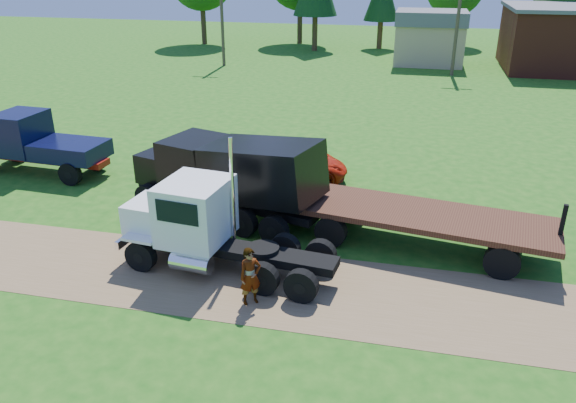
% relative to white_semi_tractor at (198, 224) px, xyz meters
% --- Properties ---
extents(ground, '(140.00, 140.00, 0.00)m').
position_rel_white_semi_tractor_xyz_m(ground, '(3.03, -0.76, -1.44)').
color(ground, '#1A5713').
rests_on(ground, ground).
extents(dirt_track, '(120.00, 4.20, 0.01)m').
position_rel_white_semi_tractor_xyz_m(dirt_track, '(3.03, -0.76, -1.43)').
color(dirt_track, brown).
rests_on(dirt_track, ground).
extents(white_semi_tractor, '(7.10, 3.02, 4.21)m').
position_rel_white_semi_tractor_xyz_m(white_semi_tractor, '(0.00, 0.00, 0.00)').
color(white_semi_tractor, black).
rests_on(white_semi_tractor, ground).
extents(black_dump_truck, '(7.89, 4.34, 3.36)m').
position_rel_white_semi_tractor_xyz_m(black_dump_truck, '(-0.11, 3.54, 0.41)').
color(black_dump_truck, black).
rests_on(black_dump_truck, ground).
extents(navy_truck, '(6.46, 2.56, 2.75)m').
position_rel_white_semi_tractor_xyz_m(navy_truck, '(-10.38, 6.29, -0.03)').
color(navy_truck, '#99130B').
rests_on(navy_truck, ground).
extents(orange_pickup, '(5.89, 4.12, 1.49)m').
position_rel_white_semi_tractor_xyz_m(orange_pickup, '(1.03, 7.67, -0.69)').
color(orange_pickup, red).
rests_on(orange_pickup, ground).
extents(flatbed_trailer, '(9.13, 4.03, 2.26)m').
position_rel_white_semi_tractor_xyz_m(flatbed_trailer, '(6.80, 2.87, -0.47)').
color(flatbed_trailer, '#3D1D13').
rests_on(flatbed_trailer, ground).
extents(spectator_a, '(0.76, 0.72, 1.75)m').
position_rel_white_semi_tractor_xyz_m(spectator_a, '(2.21, -1.77, -0.56)').
color(spectator_a, '#999999').
rests_on(spectator_a, ground).
extents(spectator_b, '(1.16, 1.13, 1.88)m').
position_rel_white_semi_tractor_xyz_m(spectator_b, '(0.80, 4.56, -0.50)').
color(spectator_b, '#999999').
rests_on(spectator_b, ground).
extents(tan_shed, '(6.20, 5.40, 4.70)m').
position_rel_white_semi_tractor_xyz_m(tan_shed, '(7.03, 39.24, 0.99)').
color(tan_shed, tan).
rests_on(tan_shed, ground).
extents(utility_poles, '(42.20, 0.28, 9.00)m').
position_rel_white_semi_tractor_xyz_m(utility_poles, '(9.03, 34.24, 3.28)').
color(utility_poles, '#483529').
rests_on(utility_poles, ground).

